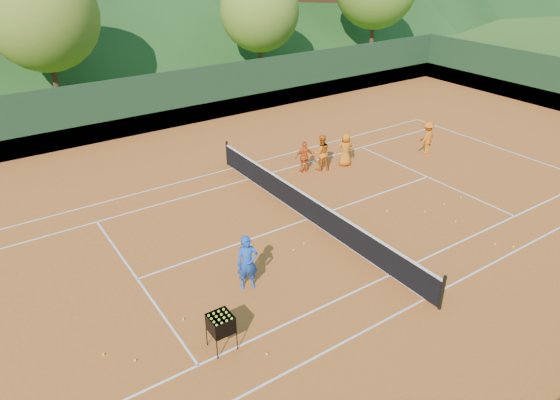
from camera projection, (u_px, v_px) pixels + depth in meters
ground at (308, 220)px, 18.10m from camera, size 400.00×400.00×0.00m
clay_court at (308, 219)px, 18.10m from camera, size 40.00×24.00×0.02m
coach at (247, 263)px, 14.18m from camera, size 0.73×0.61×1.70m
student_a at (321, 153)px, 21.58m from camera, size 0.94×0.82×1.62m
student_b at (304, 157)px, 21.42m from camera, size 0.88×0.56×1.40m
student_c at (345, 149)px, 22.01m from camera, size 0.87×0.73×1.53m
student_d at (427, 138)px, 23.22m from camera, size 1.11×0.76×1.58m
tennis_ball_0 at (444, 204)px, 19.03m from camera, size 0.07×0.07×0.07m
tennis_ball_1 at (267, 354)px, 12.18m from camera, size 0.07×0.07×0.07m
tennis_ball_4 at (399, 271)px, 15.22m from camera, size 0.07×0.07×0.07m
tennis_ball_5 at (460, 197)px, 19.54m from camera, size 0.07×0.07×0.07m
tennis_ball_6 at (456, 221)px, 17.89m from camera, size 0.07×0.07×0.07m
tennis_ball_7 at (135, 360)px, 11.99m from camera, size 0.07×0.07×0.07m
tennis_ball_8 at (103, 354)px, 12.16m from camera, size 0.07×0.07×0.07m
tennis_ball_9 at (424, 212)px, 18.51m from camera, size 0.07×0.07×0.07m
tennis_ball_11 at (183, 319)px, 13.29m from camera, size 0.07×0.07×0.07m
tennis_ball_13 at (513, 247)px, 16.40m from camera, size 0.07×0.07×0.07m
tennis_ball_14 at (304, 243)px, 16.58m from camera, size 0.07×0.07×0.07m
tennis_ball_16 at (369, 235)px, 17.04m from camera, size 0.07×0.07×0.07m
tennis_ball_18 at (495, 244)px, 16.56m from camera, size 0.07×0.07×0.07m
tennis_ball_19 at (387, 211)px, 18.57m from camera, size 0.07×0.07×0.07m
tennis_ball_20 at (433, 275)px, 15.03m from camera, size 0.07×0.07×0.07m
tennis_ball_21 at (294, 250)px, 16.23m from camera, size 0.07×0.07×0.07m
court_lines at (308, 219)px, 18.09m from camera, size 23.83×11.03×0.00m
tennis_net at (308, 207)px, 17.86m from camera, size 0.10×12.07×1.10m
perimeter_fence at (309, 188)px, 17.51m from camera, size 40.40×24.24×3.00m
ball_hopper at (221, 324)px, 12.08m from camera, size 0.57×0.57×1.00m
tree_b at (42, 15)px, 28.32m from camera, size 6.40×6.40×8.40m
tree_c at (260, 11)px, 34.87m from camera, size 5.60×5.60×7.35m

